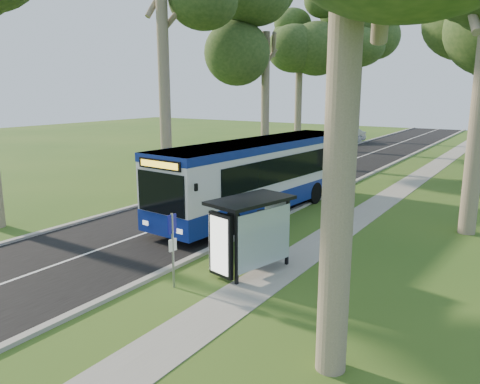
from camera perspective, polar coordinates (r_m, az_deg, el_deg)
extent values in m
plane|color=#2F561B|center=(18.34, -0.86, -5.90)|extent=(120.00, 120.00, 0.00)
cube|color=black|center=(28.38, 4.53, 0.68)|extent=(7.00, 100.00, 0.02)
cube|color=#9E9B93|center=(26.92, 11.08, -0.05)|extent=(0.25, 100.00, 0.12)
cube|color=#9E9B93|center=(30.16, -1.32, 1.51)|extent=(0.25, 100.00, 0.12)
cube|color=white|center=(28.38, 4.53, 0.70)|extent=(0.12, 100.00, 0.00)
cube|color=gray|center=(26.00, 17.21, -0.94)|extent=(1.50, 100.00, 0.02)
cube|color=white|center=(22.18, 2.64, 2.37)|extent=(3.69, 13.03, 3.05)
cube|color=navy|center=(22.40, 2.62, -0.39)|extent=(3.72, 13.06, 0.86)
cube|color=navy|center=(21.98, 2.68, 5.85)|extent=(3.72, 13.06, 0.34)
cube|color=black|center=(17.01, -8.42, -0.38)|extent=(2.41, 0.24, 1.55)
cube|color=yellow|center=(16.78, -8.61, 3.17)|extent=(1.92, 0.17, 0.24)
cube|color=black|center=(17.45, -8.11, -5.14)|extent=(2.57, 0.32, 0.32)
cylinder|color=black|center=(19.97, -6.22, -2.77)|extent=(0.39, 1.13, 1.11)
cylinder|color=black|center=(18.57, -0.36, -3.86)|extent=(0.39, 1.13, 1.11)
cylinder|color=black|center=(26.23, 4.47, 0.92)|extent=(0.39, 1.13, 1.11)
cylinder|color=black|center=(25.18, 9.34, 0.31)|extent=(0.39, 1.13, 1.11)
cylinder|color=gray|center=(13.91, -8.18, -7.13)|extent=(0.07, 0.07, 2.28)
cube|color=#0B0E82|center=(13.66, -8.29, -3.88)|extent=(0.07, 0.32, 0.56)
cylinder|color=yellow|center=(13.65, -8.42, -3.31)|extent=(0.04, 0.20, 0.20)
cube|color=white|center=(13.85, -8.21, -6.42)|extent=(0.08, 0.28, 0.36)
cube|color=black|center=(13.90, 0.73, -7.02)|extent=(0.11, 0.11, 2.27)
cube|color=black|center=(15.82, 5.26, -4.64)|extent=(0.11, 0.11, 2.27)
cube|color=black|center=(14.80, 1.31, -1.00)|extent=(2.08, 3.04, 0.11)
cube|color=silver|center=(14.78, 3.39, -5.47)|extent=(0.55, 2.27, 1.82)
cube|color=black|center=(14.10, -1.46, -6.73)|extent=(0.96, 0.35, 2.00)
cube|color=white|center=(14.04, -1.66, -6.82)|extent=(0.76, 0.19, 1.77)
cube|color=black|center=(15.44, 2.68, -7.88)|extent=(0.70, 1.67, 0.05)
cylinder|color=black|center=(19.01, 2.88, -3.80)|extent=(0.51, 0.51, 0.92)
cylinder|color=black|center=(18.88, 2.90, -2.40)|extent=(0.55, 0.55, 0.05)
imported|color=silver|center=(39.09, 3.64, 5.11)|extent=(2.19, 4.87, 1.62)
imported|color=#B2B5BB|center=(52.80, 12.63, 6.74)|extent=(3.56, 5.25, 1.64)
cylinder|color=#7A6B56|center=(30.22, -9.23, 13.09)|extent=(0.71, 0.71, 12.41)
cylinder|color=#7A6B56|center=(37.47, 3.10, 11.29)|extent=(0.65, 0.65, 10.08)
ellipsoid|color=#213E17|center=(37.75, 3.20, 19.40)|extent=(5.20, 5.20, 6.91)
cylinder|color=#7A6B56|center=(47.24, 7.17, 12.16)|extent=(0.68, 0.68, 11.28)
ellipsoid|color=#213E17|center=(47.60, 7.37, 19.36)|extent=(5.20, 5.20, 7.73)
cylinder|color=#7A6B56|center=(55.53, 14.19, 12.17)|extent=(0.70, 0.70, 11.79)
ellipsoid|color=#213E17|center=(55.89, 14.55, 18.56)|extent=(5.20, 5.20, 8.08)
cylinder|color=#7A6B56|center=(9.09, 12.17, 6.12)|extent=(0.63, 0.63, 9.61)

